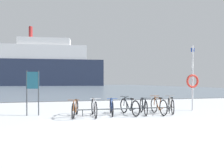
{
  "coord_description": "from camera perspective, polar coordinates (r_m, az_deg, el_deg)",
  "views": [
    {
      "loc": [
        -1.53,
        -5.67,
        1.47
      ],
      "look_at": [
        1.37,
        6.59,
        1.37
      ],
      "focal_mm": 31.35,
      "sensor_mm": 36.0,
      "label": 1
    }
  ],
  "objects": [
    {
      "name": "ground",
      "position": [
        59.61,
        -11.82,
        -1.02
      ],
      "size": [
        80.0,
        132.0,
        0.08
      ],
      "color": "silver"
    },
    {
      "name": "bike_rack",
      "position": [
        9.0,
        4.71,
        -7.21
      ],
      "size": [
        4.56,
        0.17,
        0.31
      ],
      "color": "#4C5156",
      "rests_on": "ground"
    },
    {
      "name": "bicycle_0",
      "position": [
        8.59,
        -10.68,
        -7.05
      ],
      "size": [
        0.5,
        1.74,
        0.77
      ],
      "color": "black",
      "rests_on": "ground"
    },
    {
      "name": "bicycle_1",
      "position": [
        8.55,
        -5.25,
        -6.94
      ],
      "size": [
        0.46,
        1.79,
        0.82
      ],
      "color": "black",
      "rests_on": "ground"
    },
    {
      "name": "bicycle_2",
      "position": [
        8.92,
        -0.16,
        -6.72
      ],
      "size": [
        0.46,
        1.73,
        0.79
      ],
      "color": "black",
      "rests_on": "ground"
    },
    {
      "name": "bicycle_3",
      "position": [
        9.01,
        5.08,
        -6.58
      ],
      "size": [
        0.51,
        1.78,
        0.82
      ],
      "color": "black",
      "rests_on": "ground"
    },
    {
      "name": "bicycle_4",
      "position": [
        9.24,
        9.16,
        -6.47
      ],
      "size": [
        0.5,
        1.69,
        0.79
      ],
      "color": "black",
      "rests_on": "ground"
    },
    {
      "name": "bicycle_5",
      "position": [
        9.36,
        13.39,
        -6.27
      ],
      "size": [
        0.46,
        1.66,
        0.84
      ],
      "color": "black",
      "rests_on": "ground"
    },
    {
      "name": "bicycle_6",
      "position": [
        9.95,
        16.77,
        -5.93
      ],
      "size": [
        0.73,
        1.69,
        0.81
      ],
      "color": "black",
      "rests_on": "ground"
    },
    {
      "name": "info_sign",
      "position": [
        9.35,
        -22.13,
        -0.3
      ],
      "size": [
        0.55,
        0.08,
        1.99
      ],
      "color": "#33383D",
      "rests_on": "ground"
    },
    {
      "name": "rescue_post",
      "position": [
        11.06,
        22.44,
        1.26
      ],
      "size": [
        0.72,
        0.11,
        3.42
      ],
      "color": "silver",
      "rests_on": "ground"
    },
    {
      "name": "ferry_ship",
      "position": [
        93.09,
        -18.41,
        4.96
      ],
      "size": [
        50.3,
        14.04,
        26.4
      ],
      "color": "#232D47",
      "rests_on": "ground"
    }
  ]
}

